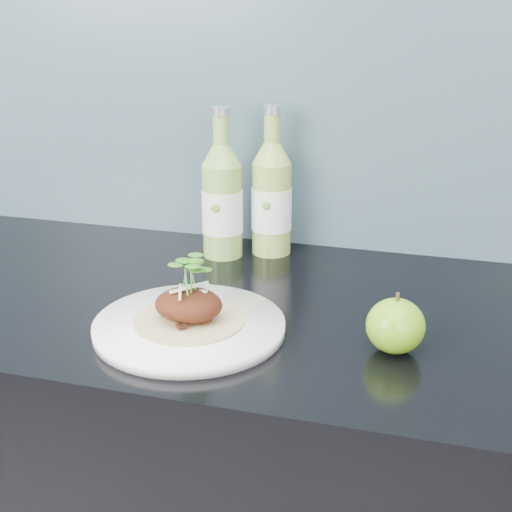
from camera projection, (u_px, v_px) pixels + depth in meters
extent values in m
cube|color=#75A2B8|center=(292.00, 51.00, 1.24)|extent=(4.00, 0.02, 0.70)
cylinder|color=white|center=(189.00, 326.00, 1.00)|extent=(0.32, 0.32, 0.02)
cylinder|color=tan|center=(189.00, 320.00, 0.99)|extent=(0.16, 0.16, 0.00)
ellipsoid|color=#4C1E0E|center=(189.00, 305.00, 0.99)|extent=(0.10, 0.08, 0.04)
ellipsoid|color=#538A0F|center=(396.00, 326.00, 0.93)|extent=(0.09, 0.09, 0.07)
cylinder|color=#472D14|center=(398.00, 298.00, 0.92)|extent=(0.01, 0.00, 0.01)
cylinder|color=#7EB14A|center=(222.00, 211.00, 1.26)|extent=(0.09, 0.09, 0.17)
cone|color=#7EB14A|center=(221.00, 155.00, 1.23)|extent=(0.07, 0.07, 0.04)
cylinder|color=#7EB14A|center=(221.00, 130.00, 1.21)|extent=(0.03, 0.03, 0.05)
cylinder|color=silver|center=(221.00, 111.00, 1.20)|extent=(0.03, 0.03, 0.01)
cylinder|color=white|center=(222.00, 211.00, 1.26)|extent=(0.09, 0.09, 0.08)
ellipsoid|color=#59A533|center=(215.00, 208.00, 1.22)|extent=(0.02, 0.00, 0.02)
cylinder|color=#91AF48|center=(271.00, 209.00, 1.28)|extent=(0.09, 0.09, 0.17)
cone|color=#91AF48|center=(272.00, 153.00, 1.24)|extent=(0.07, 0.07, 0.04)
cylinder|color=#91AF48|center=(272.00, 128.00, 1.23)|extent=(0.03, 0.03, 0.05)
cylinder|color=silver|center=(272.00, 110.00, 1.21)|extent=(0.03, 0.03, 0.01)
cylinder|color=white|center=(271.00, 208.00, 1.28)|extent=(0.09, 0.09, 0.08)
ellipsoid|color=#59A533|center=(266.00, 206.00, 1.24)|extent=(0.02, 0.00, 0.02)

